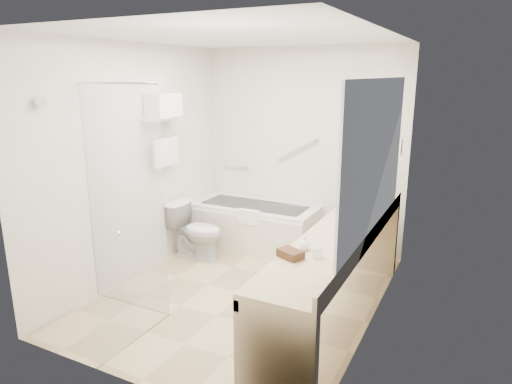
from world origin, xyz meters
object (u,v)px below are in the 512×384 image
at_px(water_bottle_left, 374,193).
at_px(vanity_counter, 338,257).
at_px(bathtub, 254,225).
at_px(amenity_basket, 291,254).
at_px(toilet, 197,231).

bearing_deg(water_bottle_left, vanity_counter, -90.58).
xyz_separation_m(bathtub, water_bottle_left, (1.54, -0.14, 0.65)).
height_order(vanity_counter, amenity_basket, vanity_counter).
bearing_deg(vanity_counter, toilet, 159.57).
bearing_deg(water_bottle_left, bathtub, 174.82).
distance_m(bathtub, water_bottle_left, 1.67).
bearing_deg(toilet, bathtub, -33.66).
bearing_deg(vanity_counter, water_bottle_left, 89.42).
relative_size(vanity_counter, toilet, 3.97).
height_order(toilet, amenity_basket, amenity_basket).
bearing_deg(bathtub, water_bottle_left, -5.18).
bearing_deg(vanity_counter, bathtub, 137.65).
height_order(vanity_counter, water_bottle_left, water_bottle_left).
bearing_deg(bathtub, vanity_counter, -42.35).
height_order(toilet, water_bottle_left, water_bottle_left).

